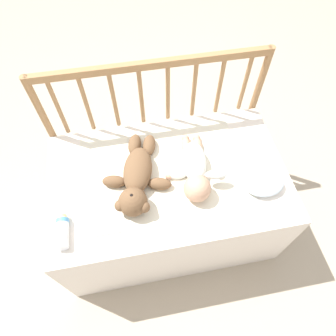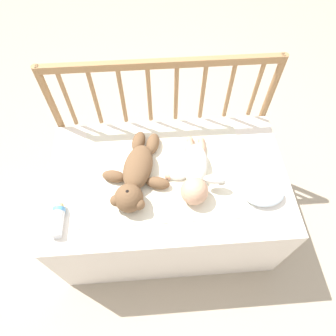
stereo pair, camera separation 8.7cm
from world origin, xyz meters
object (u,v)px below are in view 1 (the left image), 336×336
baby (195,170)px  small_pillow (264,184)px  baby_bottle (63,231)px  teddy_bear (137,178)px

baby → small_pillow: 0.33m
baby → small_pillow: (0.31, -0.13, -0.02)m
baby_bottle → teddy_bear: bearing=28.6°
small_pillow → baby_bottle: small_pillow is taller
teddy_bear → baby_bottle: size_ratio=2.94×
baby_bottle → small_pillow: bearing=3.4°
baby_bottle → baby: bearing=16.2°
teddy_bear → baby_bottle: (-0.35, -0.19, -0.03)m
small_pillow → baby: bearing=157.5°
teddy_bear → small_pillow: teddy_bear is taller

